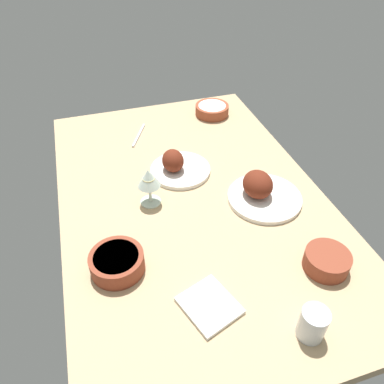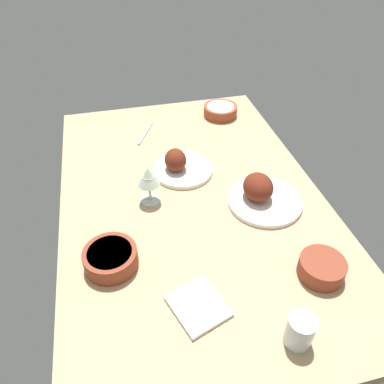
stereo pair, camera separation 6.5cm
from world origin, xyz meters
The scene contains 10 objects.
dining_table centered at (0.00, 0.00, 2.00)cm, with size 140.00×90.00×4.00cm, color tan.
plate_center_main centered at (-8.07, -22.36, 7.34)cm, with size 25.49×25.49×10.44cm.
plate_near_viewer centered at (15.03, 1.43, 6.82)cm, with size 22.64×22.64×9.68cm.
bowl_sauce centered at (-40.79, -27.35, 6.93)cm, with size 12.91×12.91×5.38cm.
bowl_cream centered at (53.17, -26.33, 6.56)cm, with size 15.46×15.46×4.66cm.
bowl_pasta centered at (-23.75, 29.55, 7.05)cm, with size 15.47×15.47×5.61cm.
wine_glass centered at (1.30, 14.48, 13.93)cm, with size 7.60×7.60×14.00cm.
water_tumbler centered at (-57.47, -12.30, 8.47)cm, with size 6.76×6.76×8.95cm, color silver.
folded_napkin centered at (-43.12, 8.68, 4.60)cm, with size 14.17×12.62×1.20cm, color white.
fork_loose centered at (44.69, 10.17, 4.40)cm, with size 18.03×0.90×0.80cm, color silver.
Camera 1 is at (-93.39, 29.07, 89.93)cm, focal length 34.70 mm.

